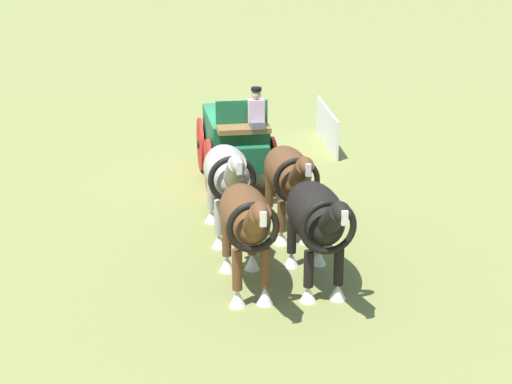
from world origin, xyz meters
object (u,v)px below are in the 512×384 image
(show_wagon, at_px, (236,137))
(draft_horse_rear_near, at_px, (289,175))
(draft_horse_lead_near, at_px, (317,217))
(draft_horse_lead_off, at_px, (246,220))
(draft_horse_rear_off, at_px, (227,175))

(show_wagon, bearing_deg, draft_horse_rear_near, 33.00)
(draft_horse_lead_near, xyz_separation_m, draft_horse_lead_off, (0.51, -1.20, 0.04))
(draft_horse_rear_near, height_order, draft_horse_lead_off, draft_horse_lead_off)
(draft_horse_rear_near, bearing_deg, draft_horse_lead_near, 22.45)
(draft_horse_rear_near, xyz_separation_m, draft_horse_lead_near, (2.39, 0.99, 0.05))
(draft_horse_lead_near, relative_size, draft_horse_lead_off, 1.02)
(show_wagon, height_order, draft_horse_lead_near, show_wagon)
(draft_horse_rear_near, relative_size, draft_horse_rear_off, 1.03)
(show_wagon, distance_m, draft_horse_lead_near, 6.09)
(show_wagon, height_order, draft_horse_lead_off, show_wagon)
(draft_horse_rear_off, bearing_deg, draft_horse_lead_off, 22.45)
(show_wagon, distance_m, draft_horse_rear_off, 3.52)
(show_wagon, bearing_deg, draft_horse_lead_off, 16.28)
(draft_horse_lead_off, bearing_deg, draft_horse_lead_near, 113.13)
(draft_horse_rear_off, xyz_separation_m, draft_horse_lead_off, (2.41, 1.00, 0.02))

